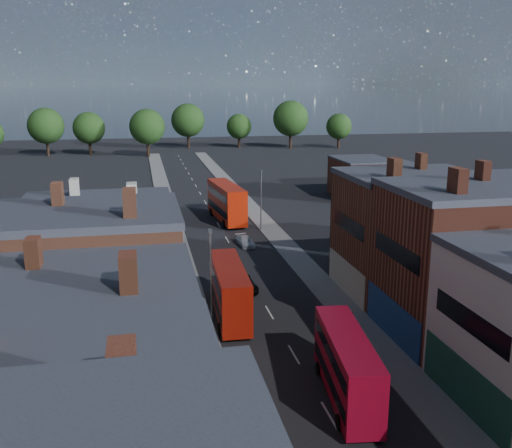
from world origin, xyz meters
name	(u,v)px	position (x,y,z in m)	size (l,w,h in m)	color
pavement_west	(179,256)	(-6.50, 50.00, 0.06)	(3.00, 200.00, 0.12)	gray
pavement_east	(289,250)	(6.50, 50.00, 0.06)	(3.00, 200.00, 0.12)	gray
lamp_post_2	(211,272)	(-5.20, 30.00, 4.70)	(0.25, 0.70, 8.12)	slate
lamp_post_3	(261,196)	(5.20, 60.00, 4.70)	(0.25, 0.70, 8.12)	slate
bus_0	(229,290)	(-3.48, 31.75, 2.42)	(2.89, 10.44, 4.48)	#9F1609
bus_1	(347,365)	(1.59, 17.59, 2.28)	(3.42, 9.99, 4.23)	#A30922
bus_2	(226,201)	(1.50, 66.21, 2.84)	(3.98, 12.41, 5.27)	#B41C07
car_1	(362,400)	(2.16, 16.28, 0.61)	(1.30, 3.72, 1.22)	#121951
car_2	(244,284)	(-1.20, 37.75, 0.64)	(2.13, 4.61, 1.28)	black
car_3	(245,241)	(1.73, 52.85, 0.58)	(1.62, 3.98, 1.16)	silver
ped_3	(351,322)	(5.30, 26.57, 0.99)	(1.02, 0.46, 1.74)	#4E4C43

